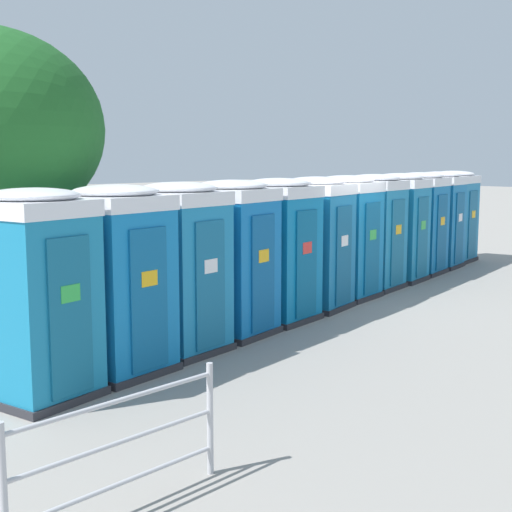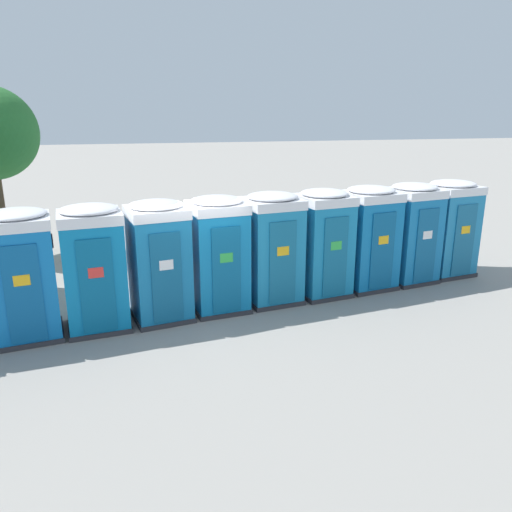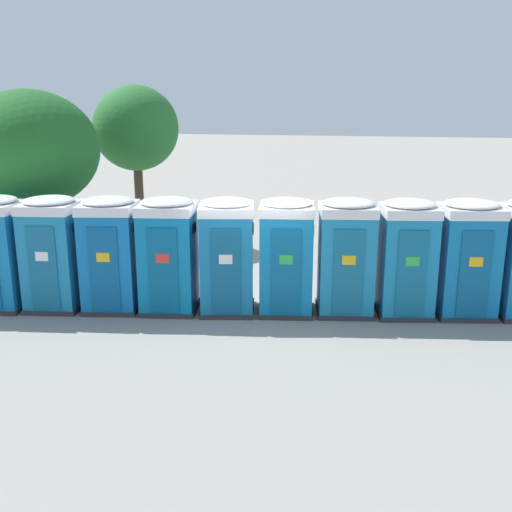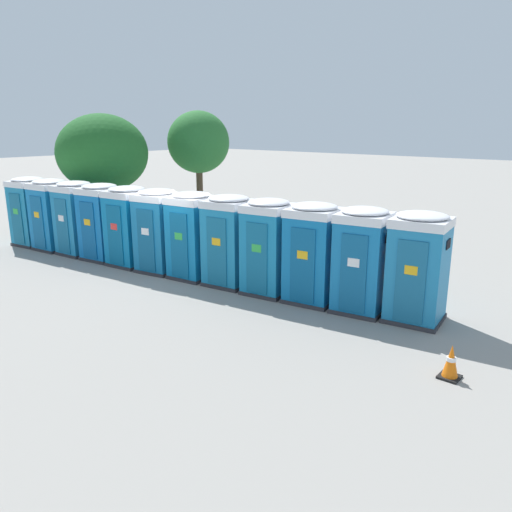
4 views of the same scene
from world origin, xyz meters
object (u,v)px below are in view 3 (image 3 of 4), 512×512
Objects in this scene: portapotty_9 at (467,258)px; street_tree_0 at (136,129)px; street_tree_1 at (30,150)px; portapotty_6 at (286,256)px; portapotty_2 at (53,253)px; portapotty_5 at (227,255)px; portapotty_8 at (406,257)px; portapotty_4 at (168,254)px; portapotty_3 at (111,253)px; portapotty_7 at (346,256)px.

portapotty_9 is 0.51× the size of street_tree_0.
portapotty_6 is at bearing -13.58° from street_tree_1.
portapotty_2 and portapotty_6 have the same top height.
street_tree_1 is (-10.72, 1.11, 2.02)m from portapotty_9.
portapotty_6 and portapotty_9 have the same top height.
street_tree_0 is (-0.40, 6.23, 2.35)m from portapotty_2.
portapotty_5 and portapotty_6 have the same top height.
portapotty_8 is (2.56, 0.35, 0.00)m from portapotty_6.
portapotty_4 and portapotty_9 have the same top height.
portapotty_9 is at bearing -5.90° from street_tree_1.
portapotty_8 is 0.53× the size of street_tree_1.
portapotty_3 is 1.29m from portapotty_4.
portapotty_2 is at bearing -53.29° from street_tree_1.
street_tree_0 is at bearing 134.98° from portapotty_6.
portapotty_7 is at bearing 9.12° from portapotty_6.
portapotty_3 is 6.71m from street_tree_0.
portapotty_3 is 1.00× the size of portapotty_9.
portapotty_6 is 1.00× the size of portapotty_8.
portapotty_2 and portapotty_3 have the same top height.
portapotty_8 is at bearing 8.30° from portapotty_5.
portapotty_2 is at bearing -86.31° from street_tree_0.
street_tree_1 reaches higher than portapotty_5.
portapotty_4 is 5.19m from street_tree_1.
street_tree_1 is at bearing 161.52° from portapotty_5.
portapotty_9 is (5.11, 0.77, -0.00)m from portapotty_5.
portapotty_4 is 5.17m from portapotty_8.
portapotty_5 is 1.00× the size of portapotty_7.
street_tree_0 reaches higher than street_tree_1.
street_tree_1 reaches higher than portapotty_2.
portapotty_3 is at bearing 7.68° from portapotty_2.
portapotty_6 is at bearing -171.78° from portapotty_9.
street_tree_0 reaches higher than portapotty_4.
portapotty_3 is at bearing -172.00° from portapotty_9.
portapotty_8 is (3.84, 0.56, 0.00)m from portapotty_5.
street_tree_0 is (-9.36, 4.97, 2.35)m from portapotty_9.
portapotty_6 is (3.84, 0.53, 0.00)m from portapotty_3.
portapotty_2 is at bearing -172.24° from portapotty_8.
portapotty_3 is 3.88m from portapotty_6.
portapotty_3 is 2.59m from portapotty_5.
portapotty_7 is 1.00× the size of portapotty_8.
portapotty_8 is at bearing -170.85° from portapotty_9.
portapotty_4 is 1.29m from portapotty_5.
portapotty_2 is 7.76m from portapotty_8.
street_tree_1 reaches higher than portapotty_6.
portapotty_4 is at bearing 6.56° from portapotty_3.
portapotty_4 is 6.46m from portapotty_9.
portapotty_5 is 3.88m from portapotty_8.
street_tree_0 is 4.11m from street_tree_1.
portapotty_7 is (1.28, 0.20, -0.00)m from portapotty_6.
portapotty_3 is 0.51× the size of street_tree_0.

